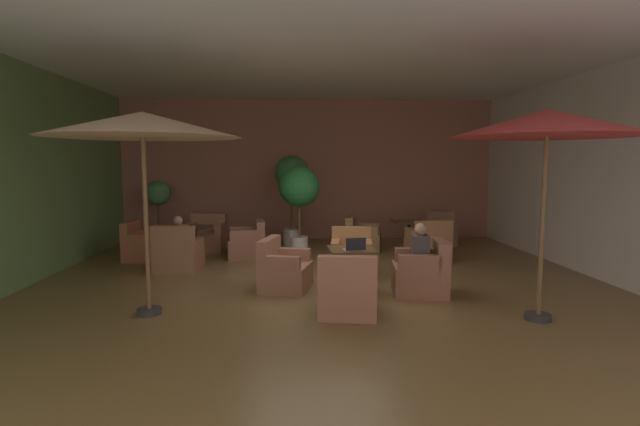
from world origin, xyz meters
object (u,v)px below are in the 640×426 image
object	(u,v)px
armchair_front_left_south	(348,292)
open_laptop	(355,247)
armchair_front_right_east	(428,246)
iced_drink_cup	(348,246)
armchair_mid_center_north	(178,255)
cafe_table_front_right	(409,228)
armchair_front_right_south	(436,234)
patio_umbrella_center_beige	(547,124)
armchair_mid_center_south	(207,237)
patron_by_window	(178,235)
potted_tree_mid_right	(299,191)
cafe_table_front_left	(351,260)
cafe_table_mid_center	(195,235)
armchair_mid_center_east	(248,243)
potted_tree_left_corner	(292,180)
armchair_front_left_east	(283,271)
armchair_front_left_west	(422,274)
armchair_mid_center_west	(142,246)
armchair_front_right_north	(362,238)
patron_blue_shirt	(420,247)
patio_umbrella_tall_red	(142,126)
potted_tree_mid_left	(158,201)
armchair_front_left_north	(351,259)

from	to	relation	value
armchair_front_left_south	open_laptop	world-z (taller)	open_laptop
armchair_front_right_east	iced_drink_cup	distance (m)	3.08
armchair_mid_center_north	open_laptop	bearing A→B (deg)	-31.14
cafe_table_front_right	armchair_front_right_south	xyz separation A→B (m)	(0.83, 0.66, -0.23)
patio_umbrella_center_beige	armchair_front_right_south	bearing A→B (deg)	86.57
armchair_mid_center_south	patron_by_window	size ratio (longest dim) A/B	1.35
cafe_table_front_right	potted_tree_mid_right	size ratio (longest dim) A/B	0.38
cafe_table_front_left	armchair_front_left_south	distance (m)	1.11
cafe_table_mid_center	armchair_mid_center_east	xyz separation A→B (m)	(1.08, 0.12, -0.21)
cafe_table_mid_center	patio_umbrella_center_beige	world-z (taller)	patio_umbrella_center_beige
potted_tree_left_corner	armchair_front_left_east	bearing A→B (deg)	-92.20
iced_drink_cup	cafe_table_front_left	bearing A→B (deg)	41.45
armchair_front_left_west	armchair_mid_center_west	xyz separation A→B (m)	(-5.07, 2.96, -0.03)
armchair_front_right_south	armchair_front_left_east	bearing A→B (deg)	-134.01
potted_tree_left_corner	cafe_table_front_left	bearing A→B (deg)	-78.51
armchair_front_left_west	open_laptop	size ratio (longest dim) A/B	2.60
armchair_mid_center_east	patio_umbrella_center_beige	xyz separation A→B (m)	(4.07, -4.32, 2.18)
armchair_front_left_south	armchair_front_right_north	size ratio (longest dim) A/B	0.95
armchair_front_right_south	patron_by_window	size ratio (longest dim) A/B	1.75
armchair_front_right_south	armchair_mid_center_west	xyz separation A→B (m)	(-6.56, -1.19, -0.01)
cafe_table_front_right	patron_blue_shirt	xyz separation A→B (m)	(-0.70, -3.49, 0.19)
patio_umbrella_tall_red	iced_drink_cup	xyz separation A→B (m)	(2.76, 0.81, -1.73)
cafe_table_front_right	patio_umbrella_tall_red	size ratio (longest dim) A/B	0.27
potted_tree_mid_left	open_laptop	distance (m)	6.54
potted_tree_mid_left	armchair_front_left_north	bearing A→B (deg)	-41.07
iced_drink_cup	potted_tree_mid_right	bearing A→B (deg)	101.67
cafe_table_front_left	patio_umbrella_center_beige	xyz separation A→B (m)	(2.24, -1.42, 1.96)
armchair_mid_center_north	iced_drink_cup	distance (m)	3.45
cafe_table_front_left	armchair_front_right_north	size ratio (longest dim) A/B	0.78
armchair_front_right_south	iced_drink_cup	size ratio (longest dim) A/B	9.81
potted_tree_mid_left	patio_umbrella_center_beige	bearing A→B (deg)	-44.28
armchair_front_left_east	armchair_front_right_south	size ratio (longest dim) A/B	0.90
potted_tree_mid_left	armchair_front_right_north	bearing A→B (deg)	-14.34
armchair_front_left_east	armchair_front_left_west	xyz separation A→B (m)	(2.12, -0.42, 0.03)
patio_umbrella_center_beige	potted_tree_mid_left	xyz separation A→B (m)	(-6.42, 6.26, -1.43)
armchair_front_right_east	armchair_front_right_south	distance (m)	1.85
patron_by_window	potted_tree_mid_right	bearing A→B (deg)	33.18
armchair_front_left_east	armchair_front_right_east	xyz separation A→B (m)	(2.92, 2.02, 0.03)
armchair_mid_center_west	potted_tree_left_corner	world-z (taller)	potted_tree_left_corner
patio_umbrella_center_beige	iced_drink_cup	world-z (taller)	patio_umbrella_center_beige
armchair_mid_center_east	potted_tree_mid_right	xyz separation A→B (m)	(1.09, 0.32, 1.08)
armchair_mid_center_east	potted_tree_mid_right	distance (m)	1.57
armchair_front_left_south	armchair_mid_center_south	xyz separation A→B (m)	(-2.68, 4.94, -0.00)
armchair_front_left_east	armchair_front_left_west	distance (m)	2.16
cafe_table_front_right	potted_tree_left_corner	distance (m)	3.00
armchair_mid_center_south	patron_blue_shirt	distance (m)	5.60
armchair_mid_center_north	armchair_mid_center_east	distance (m)	1.70
armchair_front_left_south	potted_tree_mid_right	distance (m)	4.46
patron_by_window	armchair_front_right_south	bearing A→B (deg)	22.31
armchair_front_left_north	armchair_mid_center_west	bearing A→B (deg)	157.07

